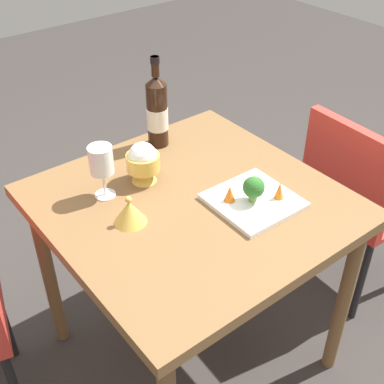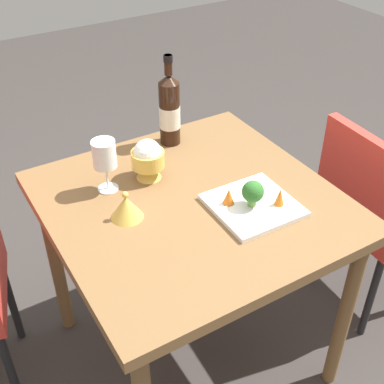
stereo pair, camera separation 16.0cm
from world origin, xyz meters
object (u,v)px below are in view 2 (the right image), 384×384
(rice_bowl, at_px, (148,159))
(wine_bottle, at_px, (169,110))
(chair_near_window, at_px, (369,205))
(wine_glass, at_px, (104,155))
(carrot_garnish_right, at_px, (280,197))
(broccoli_floret, at_px, (253,192))
(carrot_garnish_left, at_px, (229,196))
(serving_plate, at_px, (253,205))
(rice_bowl_lid, at_px, (126,207))

(rice_bowl, bearing_deg, wine_bottle, 43.53)
(chair_near_window, bearing_deg, wine_glass, -105.93)
(rice_bowl, height_order, carrot_garnish_right, rice_bowl)
(wine_bottle, height_order, carrot_garnish_right, wine_bottle)
(broccoli_floret, bearing_deg, carrot_garnish_left, 140.78)
(broccoli_floret, distance_m, carrot_garnish_right, 0.09)
(rice_bowl, xyz_separation_m, serving_plate, (0.20, -0.31, -0.07))
(broccoli_floret, bearing_deg, rice_bowl, 120.93)
(chair_near_window, distance_m, wine_glass, 1.04)
(carrot_garnish_left, bearing_deg, rice_bowl_lid, 157.77)
(rice_bowl, bearing_deg, carrot_garnish_right, -53.49)
(carrot_garnish_left, relative_size, carrot_garnish_right, 0.93)
(rice_bowl, distance_m, broccoli_floret, 0.37)
(chair_near_window, distance_m, carrot_garnish_right, 0.58)
(wine_glass, distance_m, serving_plate, 0.49)
(chair_near_window, xyz_separation_m, wine_glass, (-0.92, 0.31, 0.35))
(chair_near_window, xyz_separation_m, broccoli_floret, (-0.59, -0.01, 0.29))
(broccoli_floret, height_order, carrot_garnish_left, broccoli_floret)
(wine_glass, height_order, rice_bowl_lid, wine_glass)
(serving_plate, relative_size, carrot_garnish_left, 4.73)
(carrot_garnish_right, bearing_deg, serving_plate, 145.30)
(carrot_garnish_left, bearing_deg, carrot_garnish_right, -33.18)
(serving_plate, bearing_deg, wine_glass, 137.04)
(carrot_garnish_left, bearing_deg, broccoli_floret, -39.22)
(rice_bowl_lid, bearing_deg, carrot_garnish_left, -22.23)
(chair_near_window, relative_size, wine_glass, 4.75)
(wine_bottle, bearing_deg, carrot_garnish_left, -95.06)
(rice_bowl_lid, bearing_deg, chair_near_window, -9.19)
(rice_bowl, xyz_separation_m, broccoli_floret, (0.19, -0.32, -0.01))
(wine_glass, relative_size, rice_bowl_lid, 1.79)
(chair_near_window, xyz_separation_m, carrot_garnish_right, (-0.51, -0.05, 0.27))
(wine_glass, relative_size, carrot_garnish_left, 3.32)
(wine_bottle, distance_m, broccoli_floret, 0.49)
(wine_bottle, height_order, rice_bowl_lid, wine_bottle)
(rice_bowl, bearing_deg, rice_bowl_lid, -134.59)
(wine_glass, xyz_separation_m, rice_bowl, (0.14, -0.01, -0.05))
(carrot_garnish_right, bearing_deg, wine_glass, 138.22)
(chair_near_window, xyz_separation_m, wine_bottle, (-0.60, 0.47, 0.36))
(rice_bowl_lid, relative_size, carrot_garnish_left, 1.86)
(chair_near_window, distance_m, serving_plate, 0.62)
(wine_bottle, relative_size, rice_bowl_lid, 3.36)
(wine_glass, distance_m, carrot_garnish_right, 0.56)
(wine_bottle, xyz_separation_m, carrot_garnish_right, (0.09, -0.52, -0.09))
(chair_near_window, relative_size, carrot_garnish_left, 15.79)
(broccoli_floret, bearing_deg, wine_bottle, 91.99)
(wine_glass, bearing_deg, carrot_garnish_right, -41.78)
(wine_bottle, relative_size, wine_glass, 1.88)
(serving_plate, bearing_deg, rice_bowl_lid, 155.93)
(serving_plate, distance_m, broccoli_floret, 0.06)
(rice_bowl_lid, relative_size, broccoli_floret, 1.17)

